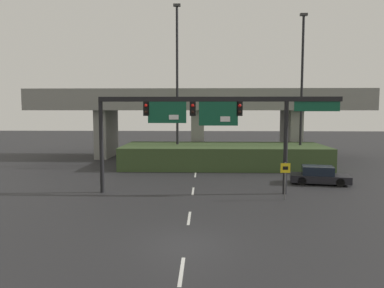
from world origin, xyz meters
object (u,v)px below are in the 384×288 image
(highway_light_pole_far, at_px, (177,82))
(parked_sedan_near_right, at_px, (319,176))
(speed_limit_sign, at_px, (285,176))
(signal_gantry, at_px, (209,115))
(highway_light_pole_near, at_px, (302,87))

(highway_light_pole_far, relative_size, parked_sedan_near_right, 3.44)
(speed_limit_sign, xyz_separation_m, parked_sedan_near_right, (3.70, 5.25, -0.93))
(signal_gantry, bearing_deg, highway_light_pole_far, 103.51)
(parked_sedan_near_right, bearing_deg, highway_light_pole_near, 96.28)
(highway_light_pole_near, distance_m, highway_light_pole_far, 12.22)
(highway_light_pole_near, relative_size, highway_light_pole_far, 0.93)
(highway_light_pole_near, xyz_separation_m, parked_sedan_near_right, (-0.71, -8.64, -7.15))
(speed_limit_sign, distance_m, parked_sedan_near_right, 6.49)
(parked_sedan_near_right, bearing_deg, signal_gantry, -146.54)
(highway_light_pole_near, height_order, highway_light_pole_far, highway_light_pole_far)
(speed_limit_sign, bearing_deg, signal_gantry, 159.81)
(speed_limit_sign, relative_size, highway_light_pole_far, 0.15)
(parked_sedan_near_right, bearing_deg, speed_limit_sign, -114.22)
(highway_light_pole_near, bearing_deg, highway_light_pole_far, 177.79)
(signal_gantry, height_order, parked_sedan_near_right, signal_gantry)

